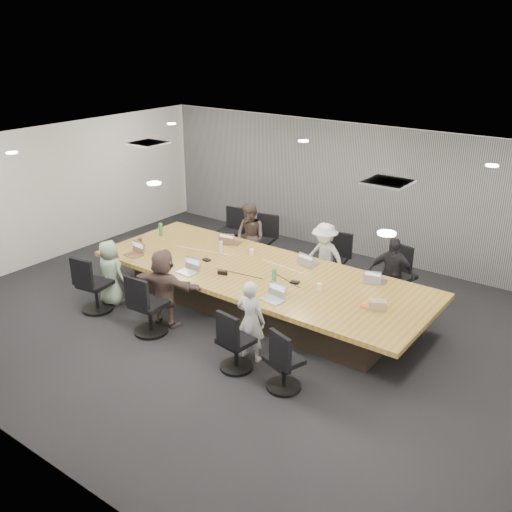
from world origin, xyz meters
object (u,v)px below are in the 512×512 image
Objects in this scene: laptop_1 at (233,242)px; laptop_2 at (309,263)px; chair_2 at (333,265)px; person_5 at (164,288)px; person_1 at (250,237)px; laptop_6 at (272,300)px; conference_table at (259,289)px; chair_0 at (229,236)px; chair_5 at (149,309)px; chair_1 at (260,244)px; canvas_bag at (378,305)px; person_4 at (110,273)px; chair_3 at (398,281)px; chair_6 at (236,346)px; chair_4 at (96,288)px; bottle_green_left at (161,229)px; bottle_clear at (221,247)px; laptop_3 at (377,281)px; chair_7 at (284,365)px; person_6 at (251,321)px; stapler at (222,273)px; snack_packet at (367,306)px; person_2 at (324,258)px; laptop_5 at (187,272)px; mug_brown at (140,241)px.

laptop_1 and laptop_2 have the same top height.
person_5 is (-1.44, -3.05, 0.27)m from chair_2.
laptop_6 is (2.05, -2.15, 0.06)m from person_1.
chair_0 is at bearing 140.32° from conference_table.
laptop_1 is (-0.27, 2.50, 0.32)m from chair_5.
person_5 is (0.27, -3.05, 0.23)m from chair_1.
chair_2 is at bearing 134.05° from canvas_bag.
chair_2 is at bearing -138.18° from person_4.
chair_3 is 1.12× the size of chair_6.
laptop_6 is at bearing 7.91° from chair_4.
bottle_green_left is at bearing 59.68° from chair_0.
canvas_bag is at bearing -5.82° from bottle_clear.
laptop_3 is at bearing -158.20° from person_4.
chair_4 reaches higher than chair_7.
chair_1 reaches higher than laptop_3.
laptop_2 is 3.19m from bottle_green_left.
person_6 is at bearing 6.82° from chair_5.
person_6 is at bearing 112.63° from chair_1.
bottle_clear reaches higher than laptop_6.
laptop_2 reaches higher than chair_7.
laptop_2 is (0.00, -0.90, 0.35)m from chair_2.
person_6 is (2.05, -3.05, 0.20)m from chair_1.
bottle_green_left is at bearing 5.84° from laptop_1.
person_5 is (-2.76, -2.15, -0.08)m from laptop_3.
stapler is 0.66× the size of canvas_bag.
snack_packet is (3.31, -0.95, 0.01)m from laptop_1.
person_2 is 1.05× the size of person_6.
laptop_5 is 1.38× the size of bottle_clear.
chair_3 is at bearing 172.56° from chair_0.
snack_packet reaches higher than conference_table.
laptop_2 is 3.51m from person_4.
chair_4 is 7.98× the size of mug_brown.
person_6 is 7.33× the size of snack_packet.
stapler is (1.87, 1.20, 0.35)m from chair_4.
chair_4 is 2.90× the size of laptop_3.
chair_2 is 3.42m from chair_6.
chair_5 is 3.38m from person_2.
laptop_1 is 2.40m from person_4.
mug_brown is (-4.47, -1.99, 0.37)m from chair_3.
mug_brown is at bearing 21.39° from chair_2.
chair_0 is 1.03× the size of chair_4.
mug_brown is at bearing 179.54° from chair_7.
chair_3 is at bearing 23.99° from mug_brown.
laptop_2 is 2.59m from person_5.
chair_5 is at bearing -86.71° from bottle_clear.
chair_4 is at bearing -143.25° from conference_table.
snack_packet is (3.15, -0.39, -0.10)m from bottle_clear.
chair_0 is at bearing -9.91° from laptop_2.
bottle_green_left reaches higher than chair_7.
canvas_bag is (3.18, 1.25, 0.14)m from person_5.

